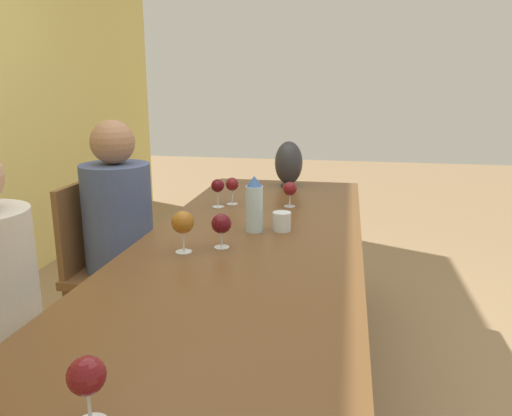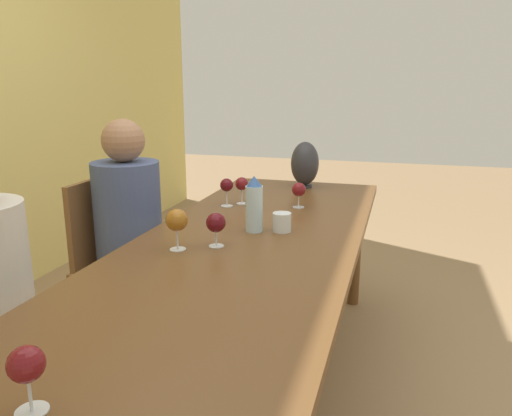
# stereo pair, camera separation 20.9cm
# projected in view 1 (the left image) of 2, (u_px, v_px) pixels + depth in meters

# --- Properties ---
(ground_plane) EXTENTS (14.00, 14.00, 0.00)m
(ground_plane) POSITION_uv_depth(u_px,v_px,m) (251.00, 401.00, 2.19)
(ground_plane) COLOR #937551
(dining_table) EXTENTS (2.47, 0.88, 0.74)m
(dining_table) POSITION_uv_depth(u_px,v_px,m) (251.00, 256.00, 2.02)
(dining_table) COLOR brown
(dining_table) RESTS_ON ground_plane
(water_bottle) EXTENTS (0.07, 0.07, 0.24)m
(water_bottle) POSITION_uv_depth(u_px,v_px,m) (254.00, 205.00, 2.08)
(water_bottle) COLOR silver
(water_bottle) RESTS_ON dining_table
(water_tumbler) EXTENTS (0.08, 0.08, 0.08)m
(water_tumbler) POSITION_uv_depth(u_px,v_px,m) (282.00, 221.00, 2.11)
(water_tumbler) COLOR silver
(water_tumbler) RESTS_ON dining_table
(vase) EXTENTS (0.17, 0.17, 0.27)m
(vase) POSITION_uv_depth(u_px,v_px,m) (289.00, 163.00, 2.98)
(vase) COLOR #2D2D33
(vase) RESTS_ON dining_table
(wine_glass_0) EXTENTS (0.08, 0.08, 0.13)m
(wine_glass_0) POSITION_uv_depth(u_px,v_px,m) (221.00, 224.00, 1.88)
(wine_glass_0) COLOR silver
(wine_glass_0) RESTS_ON dining_table
(wine_glass_1) EXTENTS (0.07, 0.07, 0.14)m
(wine_glass_1) POSITION_uv_depth(u_px,v_px,m) (218.00, 187.00, 2.49)
(wine_glass_1) COLOR silver
(wine_glass_1) RESTS_ON dining_table
(wine_glass_2) EXTENTS (0.07, 0.07, 0.14)m
(wine_glass_2) POSITION_uv_depth(u_px,v_px,m) (87.00, 378.00, 0.89)
(wine_glass_2) COLOR silver
(wine_glass_2) RESTS_ON dining_table
(wine_glass_3) EXTENTS (0.07, 0.07, 0.14)m
(wine_glass_3) POSITION_uv_depth(u_px,v_px,m) (232.00, 185.00, 2.55)
(wine_glass_3) COLOR silver
(wine_glass_3) RESTS_ON dining_table
(wine_glass_4) EXTENTS (0.07, 0.07, 0.13)m
(wine_glass_4) POSITION_uv_depth(u_px,v_px,m) (290.00, 189.00, 2.50)
(wine_glass_4) COLOR silver
(wine_glass_4) RESTS_ON dining_table
(wine_glass_5) EXTENTS (0.08, 0.08, 0.16)m
(wine_glass_5) POSITION_uv_depth(u_px,v_px,m) (183.00, 223.00, 1.82)
(wine_glass_5) COLOR silver
(wine_glass_5) RESTS_ON dining_table
(chair_far) EXTENTS (0.44, 0.44, 0.89)m
(chair_far) POSITION_uv_depth(u_px,v_px,m) (108.00, 264.00, 2.45)
(chair_far) COLOR brown
(chair_far) RESTS_ON ground_plane
(person_far) EXTENTS (0.33, 0.33, 1.19)m
(person_far) POSITION_uv_depth(u_px,v_px,m) (122.00, 235.00, 2.40)
(person_far) COLOR #2D2D38
(person_far) RESTS_ON ground_plane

